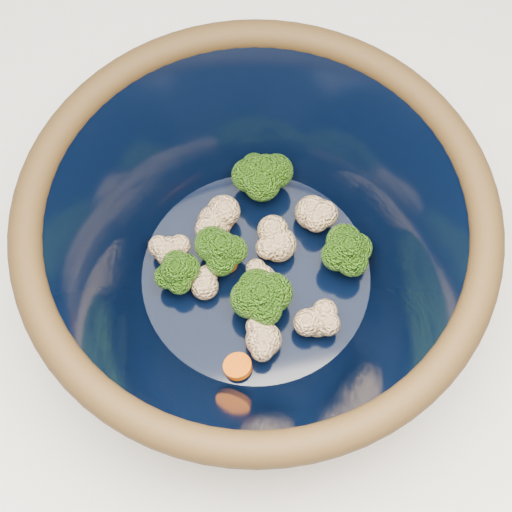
% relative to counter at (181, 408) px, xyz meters
% --- Properties ---
extents(ground, '(3.00, 3.00, 0.00)m').
position_rel_counter_xyz_m(ground, '(0.00, 0.00, -0.45)').
color(ground, '#9E7A54').
rests_on(ground, ground).
extents(counter, '(1.20, 1.20, 0.90)m').
position_rel_counter_xyz_m(counter, '(0.00, 0.00, 0.00)').
color(counter, white).
rests_on(counter, ground).
extents(mixing_bowl, '(0.44, 0.44, 0.17)m').
position_rel_counter_xyz_m(mixing_bowl, '(0.12, 0.00, 0.54)').
color(mixing_bowl, black).
rests_on(mixing_bowl, counter).
extents(vegetable_pile, '(0.20, 0.21, 0.06)m').
position_rel_counter_xyz_m(vegetable_pile, '(0.12, 0.02, 0.51)').
color(vegetable_pile, '#608442').
rests_on(vegetable_pile, mixing_bowl).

